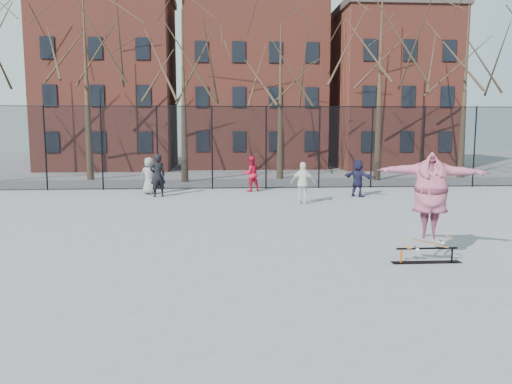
{
  "coord_description": "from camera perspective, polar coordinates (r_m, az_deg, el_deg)",
  "views": [
    {
      "loc": [
        -0.9,
        -11.04,
        2.99
      ],
      "look_at": [
        -0.06,
        1.5,
        1.34
      ],
      "focal_mm": 35.0,
      "sensor_mm": 36.0,
      "label": 1
    }
  ],
  "objects": [
    {
      "name": "bystander_grey",
      "position": [
        22.66,
        -12.09,
        1.82
      ],
      "size": [
        0.88,
        0.64,
        1.65
      ],
      "primitive_type": "imported",
      "rotation": [
        0.0,
        0.0,
        2.99
      ],
      "color": "slate",
      "rests_on": "ground"
    },
    {
      "name": "skate_rail",
      "position": [
        11.76,
        18.92,
        -7.0
      ],
      "size": [
        1.56,
        0.24,
        0.34
      ],
      "color": "black",
      "rests_on": "ground"
    },
    {
      "name": "tree_row",
      "position": [
        28.54,
        -2.59,
        16.25
      ],
      "size": [
        33.66,
        7.46,
        10.67
      ],
      "color": "black",
      "rests_on": "ground"
    },
    {
      "name": "bystander_black",
      "position": [
        21.77,
        -11.17,
        1.86
      ],
      "size": [
        0.78,
        0.65,
        1.83
      ],
      "primitive_type": "imported",
      "rotation": [
        0.0,
        0.0,
        3.5
      ],
      "color": "black",
      "rests_on": "ground"
    },
    {
      "name": "rowhouses",
      "position": [
        37.21,
        -1.36,
        12.2
      ],
      "size": [
        29.0,
        7.0,
        13.0
      ],
      "color": "brown",
      "rests_on": "ground"
    },
    {
      "name": "bystander_navy",
      "position": [
        21.88,
        11.56,
        1.56
      ],
      "size": [
        1.35,
        1.41,
        1.6
      ],
      "primitive_type": "imported",
      "rotation": [
        0.0,
        0.0,
        2.32
      ],
      "color": "#1C1C39",
      "rests_on": "ground"
    },
    {
      "name": "bystander_white",
      "position": [
        19.43,
        5.41,
        1.01
      ],
      "size": [
        1.03,
        0.63,
        1.64
      ],
      "primitive_type": "imported",
      "rotation": [
        0.0,
        0.0,
        2.88
      ],
      "color": "silver",
      "rests_on": "ground"
    },
    {
      "name": "bystander_red",
      "position": [
        23.18,
        -0.57,
        2.09
      ],
      "size": [
        0.96,
        0.85,
        1.64
      ],
      "primitive_type": "imported",
      "rotation": [
        0.0,
        0.0,
        3.48
      ],
      "color": "#B9102A",
      "rests_on": "ground"
    },
    {
      "name": "skater",
      "position": [
        11.53,
        19.33,
        -0.9
      ],
      "size": [
        2.4,
        1.41,
        1.89
      ],
      "primitive_type": "imported",
      "rotation": [
        0.0,
        0.0,
        -0.36
      ],
      "color": "#51388D",
      "rests_on": "skateboard"
    },
    {
      "name": "skateboard",
      "position": [
        11.71,
        19.11,
        -5.74
      ],
      "size": [
        0.91,
        0.22,
        0.11
      ],
      "primitive_type": null,
      "color": "olive",
      "rests_on": "skate_rail"
    },
    {
      "name": "fence",
      "position": [
        24.08,
        -1.73,
        5.23
      ],
      "size": [
        34.03,
        0.07,
        4.0
      ],
      "color": "black",
      "rests_on": "ground"
    },
    {
      "name": "ground",
      "position": [
        11.48,
        0.8,
        -7.64
      ],
      "size": [
        100.0,
        100.0,
        0.0
      ],
      "primitive_type": "plane",
      "color": "slate"
    }
  ]
}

